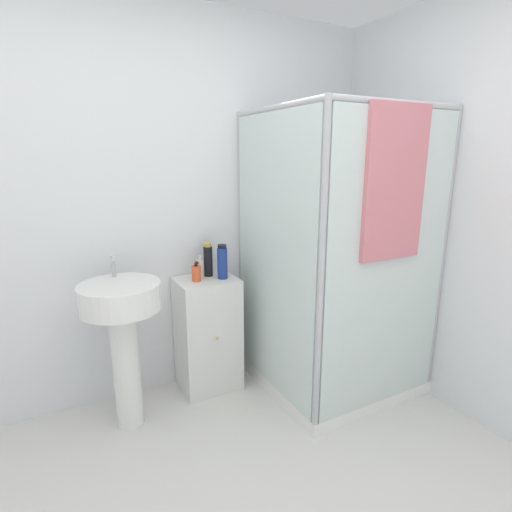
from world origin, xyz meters
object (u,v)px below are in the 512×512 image
object	(u,v)px
shampoo_bottle_tall_black	(208,260)
shampoo_bottle_blue	(222,262)
soap_dispenser	(196,273)
lotion_bottle_white	(200,268)
sink	(122,324)

from	to	relation	value
shampoo_bottle_tall_black	shampoo_bottle_blue	size ratio (longest dim) A/B	0.99
soap_dispenser	shampoo_bottle_blue	distance (m)	0.19
shampoo_bottle_blue	lotion_bottle_white	size ratio (longest dim) A/B	1.44
sink	shampoo_bottle_tall_black	distance (m)	0.70
soap_dispenser	lotion_bottle_white	xyz separation A→B (m)	(0.05, 0.05, 0.01)
sink	shampoo_bottle_blue	size ratio (longest dim) A/B	4.47
shampoo_bottle_blue	soap_dispenser	bearing A→B (deg)	171.86
sink	lotion_bottle_white	distance (m)	0.62
shampoo_bottle_blue	shampoo_bottle_tall_black	bearing A→B (deg)	123.24
lotion_bottle_white	shampoo_bottle_tall_black	bearing A→B (deg)	16.88
sink	lotion_bottle_white	size ratio (longest dim) A/B	6.44
sink	soap_dispenser	distance (m)	0.56
sink	shampoo_bottle_blue	distance (m)	0.74
soap_dispenser	lotion_bottle_white	distance (m)	0.07
soap_dispenser	lotion_bottle_white	size ratio (longest dim) A/B	0.84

